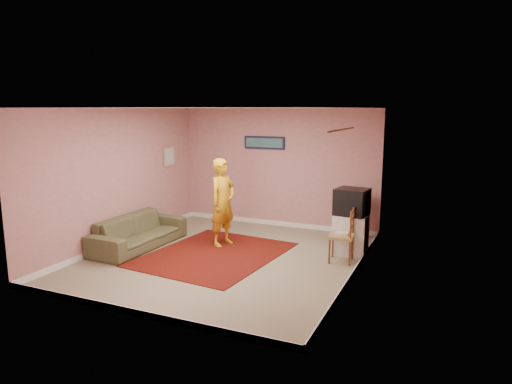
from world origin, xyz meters
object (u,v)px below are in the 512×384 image
at_px(crt_tv, 352,202).
at_px(person, 223,202).
at_px(tv_cabinet, 351,234).
at_px(sofa, 139,232).
at_px(chair_b, 342,229).
at_px(chair_a, 356,211).

xyz_separation_m(crt_tv, person, (-2.36, -0.42, -0.13)).
height_order(tv_cabinet, sofa, tv_cabinet).
distance_m(sofa, person, 1.68).
distance_m(tv_cabinet, chair_b, 0.52).
bearing_deg(sofa, chair_a, -58.30).
relative_size(crt_tv, chair_a, 1.15).
height_order(tv_cabinet, chair_b, chair_b).
relative_size(tv_cabinet, person, 0.43).
relative_size(chair_a, sofa, 0.26).
xyz_separation_m(crt_tv, chair_b, (-0.05, -0.48, -0.40)).
bearing_deg(chair_a, crt_tv, -76.31).
relative_size(chair_a, person, 0.32).
distance_m(tv_cabinet, sofa, 3.94).
distance_m(crt_tv, person, 2.40).
distance_m(crt_tv, chair_a, 1.01).
xyz_separation_m(chair_a, person, (-2.25, -1.36, 0.24)).
xyz_separation_m(chair_b, person, (-2.30, 0.05, 0.27)).
bearing_deg(tv_cabinet, chair_b, -96.90).
distance_m(chair_b, person, 2.32).
height_order(chair_a, person, person).
relative_size(chair_b, person, 0.30).
bearing_deg(chair_a, sofa, -142.30).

